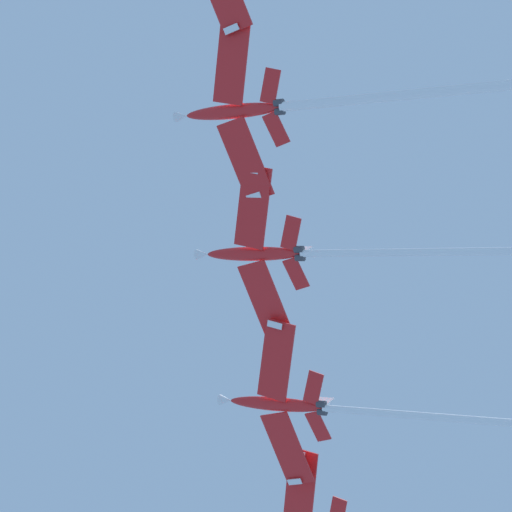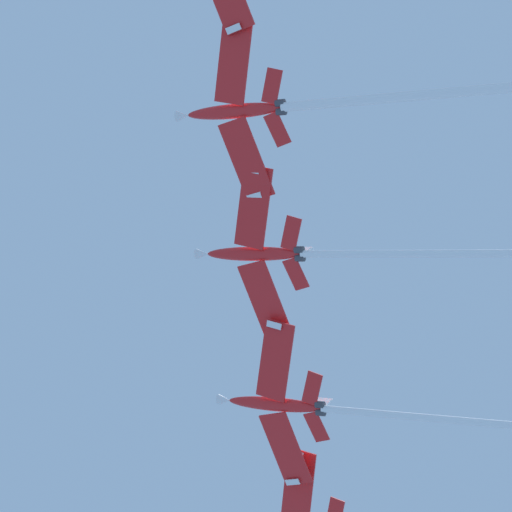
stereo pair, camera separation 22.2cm
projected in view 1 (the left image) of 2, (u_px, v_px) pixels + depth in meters
jet_inner_left at (311, 104)px, 106.04m from camera, size 30.93×31.48×23.91m
jet_centre at (329, 253)px, 109.56m from camera, size 36.44×36.91×27.40m
jet_inner_right at (339, 409)px, 112.61m from camera, size 33.85×34.07×25.60m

